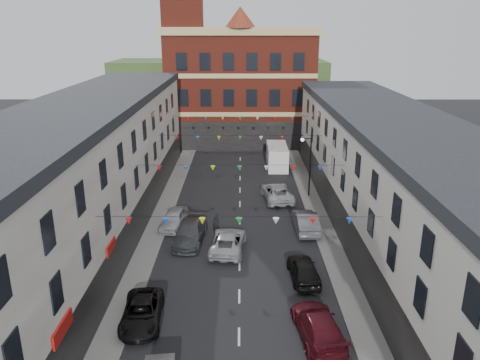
{
  "coord_description": "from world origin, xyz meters",
  "views": [
    {
      "loc": [
        0.1,
        -29.44,
        15.96
      ],
      "look_at": [
        0.02,
        8.37,
        3.6
      ],
      "focal_mm": 35.0,
      "sensor_mm": 36.0,
      "label": 1
    }
  ],
  "objects_px": {
    "car_left_e": "(174,219)",
    "car_right_d": "(304,269)",
    "street_lamp": "(308,159)",
    "white_van": "(277,156)",
    "car_right_c": "(318,326)",
    "pedestrian": "(216,225)",
    "moving_car": "(228,241)",
    "car_right_f": "(277,192)",
    "car_left_c": "(142,312)",
    "car_left_d": "(190,233)",
    "car_right_e": "(305,221)"
  },
  "relations": [
    {
      "from": "car_right_c",
      "to": "car_right_f",
      "type": "bearing_deg",
      "value": -95.24
    },
    {
      "from": "street_lamp",
      "to": "moving_car",
      "type": "xyz_separation_m",
      "value": [
        -7.42,
        -11.64,
        -3.18
      ]
    },
    {
      "from": "car_left_d",
      "to": "street_lamp",
      "type": "bearing_deg",
      "value": 49.58
    },
    {
      "from": "car_right_d",
      "to": "white_van",
      "type": "bearing_deg",
      "value": -94.04
    },
    {
      "from": "pedestrian",
      "to": "street_lamp",
      "type": "bearing_deg",
      "value": 43.09
    },
    {
      "from": "car_right_c",
      "to": "car_right_e",
      "type": "relative_size",
      "value": 1.07
    },
    {
      "from": "car_left_c",
      "to": "car_left_d",
      "type": "relative_size",
      "value": 0.87
    },
    {
      "from": "car_left_c",
      "to": "car_right_e",
      "type": "bearing_deg",
      "value": 45.31
    },
    {
      "from": "car_left_e",
      "to": "car_right_d",
      "type": "bearing_deg",
      "value": -33.9
    },
    {
      "from": "car_right_c",
      "to": "car_right_e",
      "type": "distance_m",
      "value": 14.13
    },
    {
      "from": "car_left_c",
      "to": "pedestrian",
      "type": "height_order",
      "value": "pedestrian"
    },
    {
      "from": "car_left_d",
      "to": "car_right_e",
      "type": "bearing_deg",
      "value": 18.48
    },
    {
      "from": "car_left_c",
      "to": "car_right_d",
      "type": "xyz_separation_m",
      "value": [
        9.76,
        4.77,
        0.09
      ]
    },
    {
      "from": "car_left_e",
      "to": "car_right_f",
      "type": "relative_size",
      "value": 0.79
    },
    {
      "from": "car_right_c",
      "to": "pedestrian",
      "type": "distance_m",
      "value": 14.75
    },
    {
      "from": "street_lamp",
      "to": "moving_car",
      "type": "height_order",
      "value": "street_lamp"
    },
    {
      "from": "car_right_d",
      "to": "white_van",
      "type": "distance_m",
      "value": 26.35
    },
    {
      "from": "car_left_d",
      "to": "car_right_e",
      "type": "distance_m",
      "value": 9.52
    },
    {
      "from": "car_left_c",
      "to": "car_right_e",
      "type": "distance_m",
      "value": 16.71
    },
    {
      "from": "car_left_c",
      "to": "car_right_d",
      "type": "bearing_deg",
      "value": 22.07
    },
    {
      "from": "white_van",
      "to": "car_left_e",
      "type": "bearing_deg",
      "value": -118.56
    },
    {
      "from": "car_right_c",
      "to": "white_van",
      "type": "height_order",
      "value": "white_van"
    },
    {
      "from": "car_right_c",
      "to": "car_right_d",
      "type": "height_order",
      "value": "car_right_c"
    },
    {
      "from": "car_right_e",
      "to": "car_right_f",
      "type": "xyz_separation_m",
      "value": [
        -1.8,
        7.21,
        -0.04
      ]
    },
    {
      "from": "car_left_e",
      "to": "moving_car",
      "type": "bearing_deg",
      "value": -35.47
    },
    {
      "from": "street_lamp",
      "to": "car_right_c",
      "type": "xyz_separation_m",
      "value": [
        -2.31,
        -22.11,
        -3.14
      ]
    },
    {
      "from": "car_left_e",
      "to": "car_right_d",
      "type": "xyz_separation_m",
      "value": [
        9.76,
        -8.58,
        -0.01
      ]
    },
    {
      "from": "car_right_c",
      "to": "pedestrian",
      "type": "relative_size",
      "value": 3.4
    },
    {
      "from": "car_left_c",
      "to": "white_van",
      "type": "relative_size",
      "value": 0.78
    },
    {
      "from": "car_right_d",
      "to": "moving_car",
      "type": "xyz_separation_m",
      "value": [
        -5.14,
        4.28,
        -0.02
      ]
    },
    {
      "from": "street_lamp",
      "to": "white_van",
      "type": "relative_size",
      "value": 1.0
    },
    {
      "from": "car_left_d",
      "to": "car_right_f",
      "type": "xyz_separation_m",
      "value": [
        7.46,
        9.42,
        0.0
      ]
    },
    {
      "from": "car_right_d",
      "to": "car_right_e",
      "type": "distance_m",
      "value": 7.98
    },
    {
      "from": "car_left_d",
      "to": "car_left_e",
      "type": "distance_m",
      "value": 3.33
    },
    {
      "from": "street_lamp",
      "to": "car_left_d",
      "type": "relative_size",
      "value": 1.12
    },
    {
      "from": "car_right_c",
      "to": "street_lamp",
      "type": "bearing_deg",
      "value": -102.93
    },
    {
      "from": "white_van",
      "to": "car_right_e",
      "type": "bearing_deg",
      "value": -86.33
    },
    {
      "from": "car_left_e",
      "to": "car_right_e",
      "type": "xyz_separation_m",
      "value": [
        10.9,
        -0.68,
        0.06
      ]
    },
    {
      "from": "car_left_c",
      "to": "car_right_e",
      "type": "relative_size",
      "value": 0.95
    },
    {
      "from": "car_left_e",
      "to": "car_right_e",
      "type": "relative_size",
      "value": 0.89
    },
    {
      "from": "car_right_e",
      "to": "moving_car",
      "type": "height_order",
      "value": "car_right_e"
    },
    {
      "from": "car_right_f",
      "to": "pedestrian",
      "type": "bearing_deg",
      "value": 48.05
    },
    {
      "from": "car_left_c",
      "to": "car_right_c",
      "type": "relative_size",
      "value": 0.89
    },
    {
      "from": "car_left_e",
      "to": "white_van",
      "type": "bearing_deg",
      "value": 68.25
    },
    {
      "from": "car_left_e",
      "to": "car_right_d",
      "type": "height_order",
      "value": "car_left_e"
    },
    {
      "from": "car_right_d",
      "to": "white_van",
      "type": "height_order",
      "value": "white_van"
    },
    {
      "from": "street_lamp",
      "to": "car_left_e",
      "type": "bearing_deg",
      "value": -148.64
    },
    {
      "from": "street_lamp",
      "to": "moving_car",
      "type": "bearing_deg",
      "value": -122.54
    },
    {
      "from": "car_left_c",
      "to": "car_left_e",
      "type": "distance_m",
      "value": 13.34
    },
    {
      "from": "car_left_d",
      "to": "car_right_f",
      "type": "distance_m",
      "value": 12.01
    }
  ]
}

